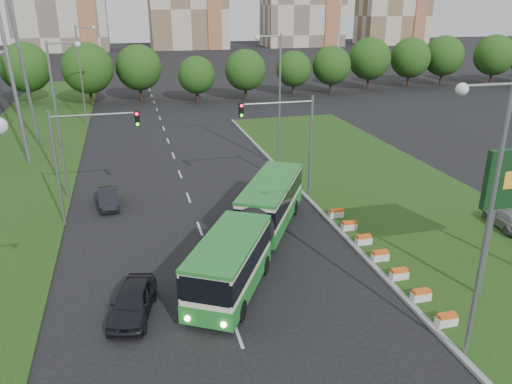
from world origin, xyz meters
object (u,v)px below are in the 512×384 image
object	(u,v)px
traffic_mast_left	(80,149)
car_left_near	(133,302)
traffic_mast_median	(291,132)
car_left_far	(108,198)
shopping_trolley	(237,302)
pedestrian	(187,308)
articulated_bus	(248,227)
car_median	(508,219)

from	to	relation	value
traffic_mast_left	car_left_near	size ratio (longest dim) A/B	1.75
traffic_mast_median	car_left_far	xyz separation A→B (m)	(-13.87, 1.75, -4.68)
traffic_mast_median	shopping_trolley	size ratio (longest dim) A/B	13.63
traffic_mast_left	pedestrian	xyz separation A→B (m)	(5.25, -13.55, -4.52)
car_left_far	shopping_trolley	size ratio (longest dim) A/B	6.90
articulated_bus	car_median	xyz separation A→B (m)	(17.86, -1.19, -0.96)
traffic_mast_median	pedestrian	xyz separation A→B (m)	(-9.91, -14.55, -4.52)
traffic_mast_median	car_median	world-z (taller)	traffic_mast_median
car_median	pedestrian	xyz separation A→B (m)	(-22.41, -5.18, 0.05)
traffic_mast_median	pedestrian	distance (m)	18.18
traffic_mast_median	car_median	bearing A→B (deg)	-36.87
pedestrian	car_left_far	bearing A→B (deg)	0.97
car_median	articulated_bus	bearing A→B (deg)	4.84
car_left_far	car_median	world-z (taller)	car_median
car_left_near	shopping_trolley	world-z (taller)	car_left_near
car_left_near	car_left_far	distance (m)	15.06
articulated_bus	car_left_far	xyz separation A→B (m)	(-8.50, 9.93, -1.06)
traffic_mast_median	car_left_far	bearing A→B (deg)	172.81
traffic_mast_median	articulated_bus	xyz separation A→B (m)	(-5.37, -8.18, -3.62)
traffic_mast_median	car_left_near	size ratio (longest dim) A/B	1.75
traffic_mast_left	articulated_bus	bearing A→B (deg)	-36.25
pedestrian	shopping_trolley	size ratio (longest dim) A/B	2.82
traffic_mast_median	traffic_mast_left	xyz separation A→B (m)	(-15.16, -1.00, 0.00)
traffic_mast_median	pedestrian	size ratio (longest dim) A/B	4.83
car_left_near	car_left_far	bearing A→B (deg)	108.69
shopping_trolley	car_median	bearing A→B (deg)	-9.94
traffic_mast_median	shopping_trolley	world-z (taller)	traffic_mast_median
traffic_mast_median	car_left_far	world-z (taller)	traffic_mast_median
car_left_near	traffic_mast_left	bearing A→B (deg)	115.76
traffic_mast_left	car_left_far	xyz separation A→B (m)	(1.29, 2.75, -4.68)
car_left_near	shopping_trolley	bearing A→B (deg)	6.17
car_left_near	car_left_far	size ratio (longest dim) A/B	1.13
traffic_mast_median	traffic_mast_left	distance (m)	15.19
pedestrian	car_left_near	bearing A→B (deg)	49.91
traffic_mast_left	car_median	bearing A→B (deg)	-16.84
car_median	traffic_mast_median	bearing A→B (deg)	-28.21
traffic_mast_median	car_left_near	bearing A→B (deg)	-133.21
traffic_mast_left	shopping_trolley	xyz separation A→B (m)	(7.81, -12.87, -5.06)
traffic_mast_left	car_left_far	size ratio (longest dim) A/B	1.97
traffic_mast_left	pedestrian	world-z (taller)	traffic_mast_left
traffic_mast_median	car_median	xyz separation A→B (m)	(12.49, -9.37, -4.58)
traffic_mast_median	articulated_bus	size ratio (longest dim) A/B	0.47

